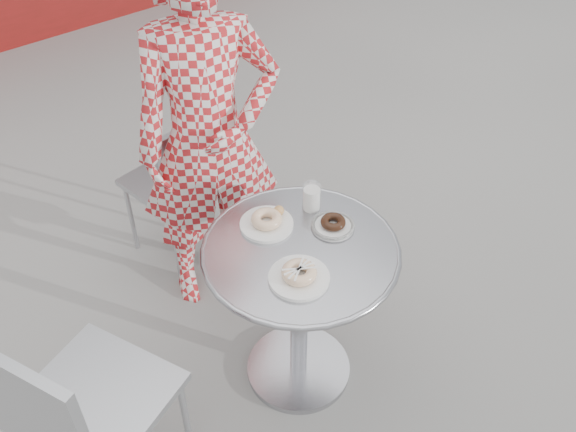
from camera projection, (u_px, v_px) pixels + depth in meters
ground at (290, 368)px, 2.71m from camera, size 60.00×60.00×0.00m
bistro_table at (300, 283)px, 2.35m from camera, size 0.71×0.71×0.72m
chair_far at (181, 209)px, 3.09m from camera, size 0.45×0.46×0.83m
seated_person at (209, 140)px, 2.55m from camera, size 0.69×0.57×1.63m
plate_far at (267, 221)px, 2.31m from camera, size 0.20×0.20×0.05m
plate_near at (299, 275)px, 2.11m from camera, size 0.21×0.21×0.05m
plate_checker at (333, 225)px, 2.31m from camera, size 0.16×0.16×0.04m
milk_cup at (312, 198)px, 2.36m from camera, size 0.07×0.07×0.11m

